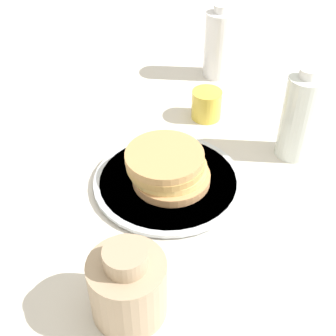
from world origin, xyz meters
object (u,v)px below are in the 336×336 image
water_bottle_near (299,117)px  water_bottle_mid (219,44)px  pancake_stack (167,166)px  cream_jug (128,285)px  plate (168,181)px  juice_glass (206,105)px

water_bottle_near → water_bottle_mid: (0.01, -0.35, -0.00)m
pancake_stack → cream_jug: bearing=58.6°
pancake_stack → water_bottle_near: water_bottle_near is taller
cream_jug → water_bottle_mid: (-0.41, -0.59, 0.03)m
plate → water_bottle_mid: 0.44m
water_bottle_mid → plate: bearing=53.2°
water_bottle_near → juice_glass: bearing=-58.1°
cream_jug → pancake_stack: bearing=-121.4°
juice_glass → water_bottle_mid: (-0.10, -0.17, 0.05)m
pancake_stack → cream_jug: cream_jug is taller
juice_glass → water_bottle_mid: 0.20m
juice_glass → water_bottle_near: bearing=121.9°
pancake_stack → juice_glass: bearing=-131.4°
plate → water_bottle_near: size_ratio=1.46×
plate → water_bottle_mid: (-0.26, -0.35, 0.08)m
water_bottle_mid → pancake_stack: bearing=52.9°
water_bottle_near → pancake_stack: bearing=-0.5°
cream_jug → water_bottle_near: (-0.42, -0.24, 0.03)m
plate → cream_jug: bearing=58.2°
cream_jug → water_bottle_near: 0.48m
pancake_stack → water_bottle_near: bearing=179.5°
pancake_stack → water_bottle_mid: 0.44m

